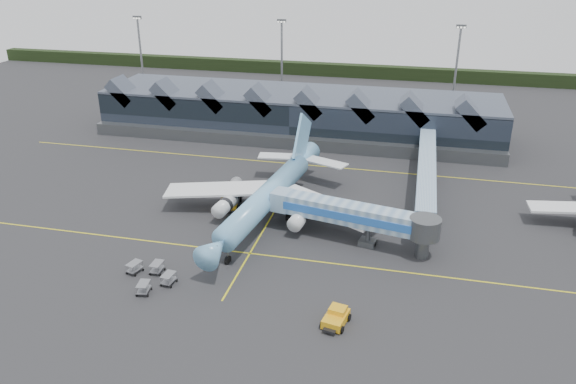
% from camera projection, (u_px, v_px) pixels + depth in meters
% --- Properties ---
extents(ground, '(260.00, 260.00, 0.00)m').
position_uv_depth(ground, '(265.00, 228.00, 87.50)').
color(ground, '#29292B').
rests_on(ground, ground).
extents(taxi_stripes, '(120.00, 60.00, 0.01)m').
position_uv_depth(taxi_stripes, '(280.00, 202.00, 96.38)').
color(taxi_stripes, yellow).
rests_on(taxi_stripes, ground).
extents(tree_line_far, '(260.00, 4.00, 4.00)m').
position_uv_depth(tree_line_far, '(354.00, 71.00, 184.39)').
color(tree_line_far, black).
rests_on(tree_line_far, ground).
extents(terminal, '(90.00, 22.25, 12.52)m').
position_uv_depth(terminal, '(298.00, 113.00, 128.63)').
color(terminal, black).
rests_on(terminal, ground).
extents(light_masts, '(132.40, 42.56, 22.45)m').
position_uv_depth(light_masts, '(419.00, 72.00, 133.77)').
color(light_masts, gray).
rests_on(light_masts, ground).
extents(main_airliner, '(36.44, 42.22, 13.56)m').
position_uv_depth(main_airliner, '(270.00, 194.00, 89.68)').
color(main_airliner, '#70B4E3').
rests_on(main_airliner, ground).
extents(jet_bridge, '(25.31, 8.44, 6.23)m').
position_uv_depth(jet_bridge, '(362.00, 217.00, 81.14)').
color(jet_bridge, '#7095BC').
rests_on(jet_bridge, ground).
extents(fuel_truck, '(3.81, 9.58, 3.18)m').
position_uv_depth(fuel_truck, '(233.00, 193.00, 95.38)').
color(fuel_truck, black).
rests_on(fuel_truck, ground).
extents(pushback_tug, '(3.34, 4.60, 1.90)m').
position_uv_depth(pushback_tug, '(336.00, 317.00, 65.30)').
color(pushback_tug, gold).
rests_on(pushback_tug, ground).
extents(baggage_carts, '(7.43, 7.09, 1.48)m').
position_uv_depth(baggage_carts, '(151.00, 275.00, 73.68)').
color(baggage_carts, gray).
rests_on(baggage_carts, ground).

